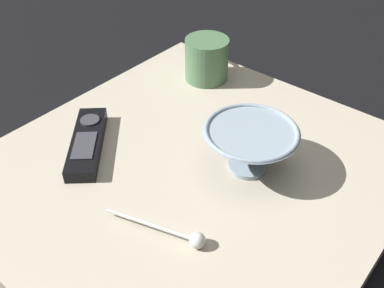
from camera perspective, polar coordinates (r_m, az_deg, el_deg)
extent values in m
plane|color=black|center=(0.74, 0.05, -5.16)|extent=(6.00, 6.00, 0.00)
cube|color=#B7AD99|center=(0.73, 0.05, -3.96)|extent=(0.65, 0.62, 0.04)
cylinder|color=#8C9EAD|center=(0.71, 7.37, -2.87)|extent=(0.06, 0.06, 0.01)
cone|color=#8C9EAD|center=(0.69, 7.62, -0.55)|extent=(0.15, 0.15, 0.07)
torus|color=#8C9EAD|center=(0.67, 7.87, 1.67)|extent=(0.15, 0.15, 0.01)
cylinder|color=#4C724C|center=(0.92, 1.96, 11.15)|extent=(0.09, 0.09, 0.09)
torus|color=#4C724C|center=(0.96, 1.29, 12.64)|extent=(0.04, 0.05, 0.06)
cylinder|color=silver|center=(0.61, -5.78, -10.49)|extent=(0.05, 0.13, 0.01)
sphere|color=silver|center=(0.59, 0.74, -12.67)|extent=(0.02, 0.02, 0.02)
cube|color=black|center=(0.76, -13.74, 0.18)|extent=(0.16, 0.16, 0.02)
cylinder|color=#3A3A42|center=(0.79, -13.39, 3.12)|extent=(0.03, 0.03, 0.00)
cube|color=#3A3A42|center=(0.74, -14.12, -0.17)|extent=(0.08, 0.07, 0.00)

